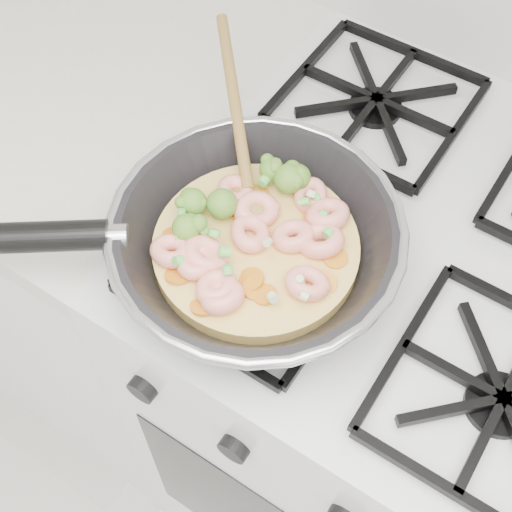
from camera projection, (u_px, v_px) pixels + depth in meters
The scene contains 3 objects.
stove at pixel (375, 387), 1.20m from camera, with size 0.60×0.60×0.92m.
counter_left at pixel (26, 187), 1.45m from camera, with size 1.00×0.60×0.90m.
skillet at pixel (250, 239), 0.76m from camera, with size 0.44×0.45×0.09m.
Camera 1 is at (0.09, 1.19, 1.59)m, focal length 50.14 mm.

